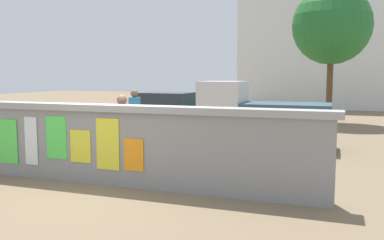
{
  "coord_description": "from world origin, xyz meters",
  "views": [
    {
      "loc": [
        3.89,
        -6.56,
        2.03
      ],
      "look_at": [
        0.69,
        2.45,
        0.98
      ],
      "focal_mm": 38.42,
      "sensor_mm": 36.0,
      "label": 1
    }
  ],
  "objects_px": {
    "auto_rickshaw_truck": "(257,115)",
    "tree_roadside": "(332,26)",
    "person_walking": "(122,124)",
    "person_bystander": "(135,112)",
    "bicycle_near": "(197,156)",
    "bicycle_far": "(83,133)",
    "motorcycle": "(54,143)",
    "car_parked": "(163,111)"
  },
  "relations": [
    {
      "from": "bicycle_near",
      "to": "person_bystander",
      "type": "relative_size",
      "value": 1.02
    },
    {
      "from": "bicycle_near",
      "to": "person_bystander",
      "type": "distance_m",
      "value": 3.82
    },
    {
      "from": "auto_rickshaw_truck",
      "to": "tree_roadside",
      "type": "distance_m",
      "value": 7.57
    },
    {
      "from": "bicycle_far",
      "to": "tree_roadside",
      "type": "relative_size",
      "value": 0.3
    },
    {
      "from": "person_bystander",
      "to": "tree_roadside",
      "type": "relative_size",
      "value": 0.28
    },
    {
      "from": "bicycle_far",
      "to": "person_walking",
      "type": "xyz_separation_m",
      "value": [
        2.59,
        -2.31,
        0.62
      ]
    },
    {
      "from": "auto_rickshaw_truck",
      "to": "bicycle_near",
      "type": "height_order",
      "value": "auto_rickshaw_truck"
    },
    {
      "from": "bicycle_far",
      "to": "person_walking",
      "type": "height_order",
      "value": "person_walking"
    },
    {
      "from": "motorcycle",
      "to": "person_bystander",
      "type": "bearing_deg",
      "value": 74.87
    },
    {
      "from": "car_parked",
      "to": "person_bystander",
      "type": "xyz_separation_m",
      "value": [
        0.56,
        -3.31,
        0.26
      ]
    },
    {
      "from": "person_bystander",
      "to": "tree_roadside",
      "type": "distance_m",
      "value": 9.79
    },
    {
      "from": "person_walking",
      "to": "tree_roadside",
      "type": "bearing_deg",
      "value": 69.36
    },
    {
      "from": "tree_roadside",
      "to": "bicycle_near",
      "type": "bearing_deg",
      "value": -102.83
    },
    {
      "from": "bicycle_near",
      "to": "bicycle_far",
      "type": "bearing_deg",
      "value": 153.44
    },
    {
      "from": "bicycle_near",
      "to": "bicycle_far",
      "type": "height_order",
      "value": "same"
    },
    {
      "from": "tree_roadside",
      "to": "motorcycle",
      "type": "bearing_deg",
      "value": -119.25
    },
    {
      "from": "car_parked",
      "to": "bicycle_near",
      "type": "xyz_separation_m",
      "value": [
        3.33,
        -5.87,
        -0.37
      ]
    },
    {
      "from": "car_parked",
      "to": "motorcycle",
      "type": "relative_size",
      "value": 2.05
    },
    {
      "from": "auto_rickshaw_truck",
      "to": "car_parked",
      "type": "bearing_deg",
      "value": 150.51
    },
    {
      "from": "auto_rickshaw_truck",
      "to": "tree_roadside",
      "type": "height_order",
      "value": "tree_roadside"
    },
    {
      "from": "bicycle_far",
      "to": "person_bystander",
      "type": "relative_size",
      "value": 1.04
    },
    {
      "from": "auto_rickshaw_truck",
      "to": "bicycle_near",
      "type": "relative_size",
      "value": 2.18
    },
    {
      "from": "motorcycle",
      "to": "person_walking",
      "type": "bearing_deg",
      "value": -3.32
    },
    {
      "from": "motorcycle",
      "to": "tree_roadside",
      "type": "bearing_deg",
      "value": 60.75
    },
    {
      "from": "tree_roadside",
      "to": "bicycle_far",
      "type": "bearing_deg",
      "value": -128.58
    },
    {
      "from": "car_parked",
      "to": "person_bystander",
      "type": "height_order",
      "value": "person_bystander"
    },
    {
      "from": "bicycle_near",
      "to": "bicycle_far",
      "type": "relative_size",
      "value": 0.98
    },
    {
      "from": "motorcycle",
      "to": "bicycle_far",
      "type": "bearing_deg",
      "value": 108.23
    },
    {
      "from": "person_bystander",
      "to": "bicycle_far",
      "type": "bearing_deg",
      "value": -162.2
    },
    {
      "from": "bicycle_far",
      "to": "person_walking",
      "type": "bearing_deg",
      "value": -41.65
    },
    {
      "from": "motorcycle",
      "to": "person_bystander",
      "type": "distance_m",
      "value": 2.81
    },
    {
      "from": "auto_rickshaw_truck",
      "to": "bicycle_far",
      "type": "relative_size",
      "value": 2.14
    },
    {
      "from": "auto_rickshaw_truck",
      "to": "car_parked",
      "type": "height_order",
      "value": "auto_rickshaw_truck"
    },
    {
      "from": "person_walking",
      "to": "person_bystander",
      "type": "bearing_deg",
      "value": 112.55
    },
    {
      "from": "person_bystander",
      "to": "tree_roadside",
      "type": "bearing_deg",
      "value": 56.6
    },
    {
      "from": "person_walking",
      "to": "tree_roadside",
      "type": "xyz_separation_m",
      "value": [
        3.96,
        10.53,
        3.07
      ]
    },
    {
      "from": "bicycle_near",
      "to": "tree_roadside",
      "type": "bearing_deg",
      "value": 77.17
    },
    {
      "from": "motorcycle",
      "to": "auto_rickshaw_truck",
      "type": "bearing_deg",
      "value": 43.13
    },
    {
      "from": "auto_rickshaw_truck",
      "to": "person_bystander",
      "type": "xyz_separation_m",
      "value": [
        -3.31,
        -1.12,
        0.09
      ]
    },
    {
      "from": "tree_roadside",
      "to": "car_parked",
      "type": "bearing_deg",
      "value": -141.92
    },
    {
      "from": "auto_rickshaw_truck",
      "to": "person_walking",
      "type": "xyz_separation_m",
      "value": [
        -2.16,
        -3.89,
        0.09
      ]
    },
    {
      "from": "bicycle_near",
      "to": "auto_rickshaw_truck",
      "type": "bearing_deg",
      "value": 81.52
    }
  ]
}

